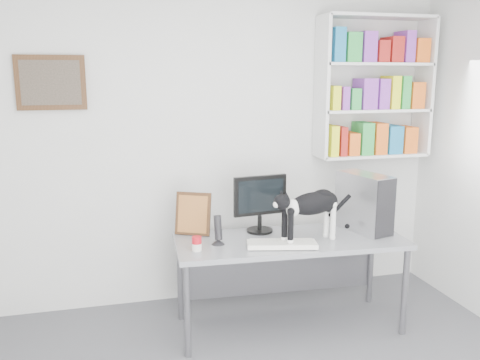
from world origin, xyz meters
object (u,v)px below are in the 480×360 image
Objects in this scene: speaker at (218,229)px; bookshelf at (374,87)px; desk at (289,283)px; pc_tower at (364,202)px; soup_can at (197,244)px; cat at (311,216)px; keyboard at (282,244)px; leaning_print at (193,213)px; monitor at (260,203)px.

bookshelf is at bearing 10.23° from speaker.
speaker is (-0.56, 0.01, 0.48)m from desk.
pc_tower is 1.40m from soup_can.
keyboard is at bearing 174.95° from cat.
soup_can is at bearing -69.26° from leaning_print.
speaker is at bearing -177.37° from desk.
speaker is (-1.20, -0.05, -0.12)m from pc_tower.
leaning_print is (-0.70, 0.29, 0.54)m from desk.
keyboard reaches higher than desk.
cat is at bearing 24.49° from keyboard.
desk is 0.93m from leaning_print.
pc_tower reaches higher than leaning_print.
speaker is at bearing -159.08° from bookshelf.
speaker is at bearing -157.08° from monitor.
cat is at bearing -20.41° from speaker.
bookshelf is 5.42× the size of speaker.
desk is 3.77× the size of pc_tower.
bookshelf reaches higher than keyboard.
pc_tower reaches higher than desk.
leaning_print is at bearing 137.41° from cat.
keyboard is at bearing -179.91° from pc_tower.
monitor is 1.00× the size of pc_tower.
speaker is at bearing 153.88° from cat.
desk is at bearing -11.22° from speaker.
pc_tower is 0.72× the size of cat.
leaning_print reaches higher than desk.
desk is at bearing -58.70° from monitor.
keyboard is at bearing -6.61° from soup_can.
keyboard is 1.46× the size of leaning_print.
cat reaches higher than keyboard.
bookshelf is 2.66× the size of monitor.
cat reaches higher than speaker.
soup_can is (-0.04, -0.38, -0.12)m from leaning_print.
bookshelf reaches higher than desk.
cat is (-0.86, -0.71, -0.92)m from bookshelf.
keyboard is at bearing -145.59° from bookshelf.
cat is (0.68, -0.12, 0.08)m from speaker.
keyboard is at bearing -11.56° from leaning_print.
desk is 17.00× the size of soup_can.
pc_tower reaches higher than keyboard.
keyboard is at bearing -124.26° from desk.
speaker is 2.22× the size of soup_can.
cat is (0.86, -0.02, 0.15)m from soup_can.
leaning_print reaches higher than soup_can.
bookshelf is 1.10m from pc_tower.
speaker is at bearing -37.90° from leaning_print.
monitor is 4.53× the size of soup_can.
speaker is at bearing 28.29° from soup_can.
keyboard is at bearing -88.87° from monitor.
bookshelf is 1.88m from desk.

